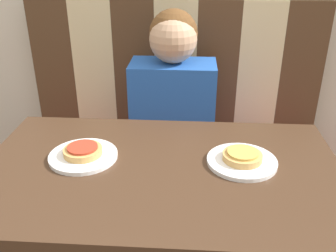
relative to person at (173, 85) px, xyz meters
name	(u,v)px	position (x,y,z in m)	size (l,w,h in m)	color
booth_seat	(172,190)	(0.00, 0.00, -0.54)	(1.38, 0.57, 0.46)	maroon
booth_backrest	(176,67)	(0.00, 0.25, 0.01)	(1.38, 0.07, 0.63)	#4C331E
dining_table	(161,200)	(0.00, -0.63, -0.13)	(1.00, 0.61, 0.75)	#422B1C
person	(173,85)	(0.00, 0.00, 0.00)	(0.36, 0.22, 0.62)	#2356B2
plate_left	(83,156)	(-0.23, -0.59, -0.01)	(0.20, 0.20, 0.01)	white
plate_right	(242,161)	(0.23, -0.59, -0.01)	(0.20, 0.20, 0.01)	white
pizza_left	(83,151)	(-0.23, -0.59, 0.01)	(0.11, 0.11, 0.03)	tan
pizza_right	(242,156)	(0.23, -0.59, 0.01)	(0.11, 0.11, 0.03)	tan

